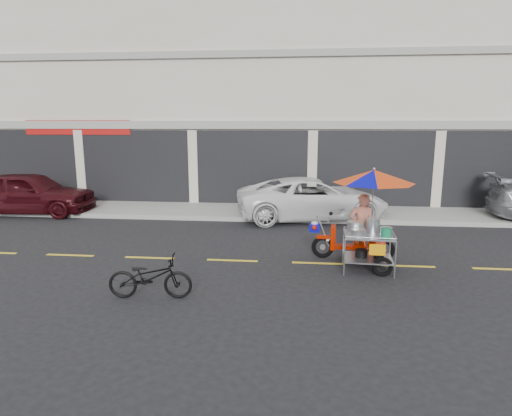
# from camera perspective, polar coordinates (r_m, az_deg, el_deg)

# --- Properties ---
(ground) EXTENTS (90.00, 90.00, 0.00)m
(ground) POSITION_cam_1_polar(r_m,az_deg,el_deg) (10.01, 8.29, -7.31)
(ground) COLOR black
(sidewalk) EXTENTS (45.00, 3.00, 0.15)m
(sidewalk) POSITION_cam_1_polar(r_m,az_deg,el_deg) (15.31, 7.46, -0.48)
(sidewalk) COLOR gray
(sidewalk) RESTS_ON ground
(shophouse_block) EXTENTS (36.00, 8.11, 10.40)m
(shophouse_block) POSITION_cam_1_polar(r_m,az_deg,el_deg) (20.37, 15.56, 13.88)
(shophouse_block) COLOR beige
(shophouse_block) RESTS_ON ground
(centerline) EXTENTS (42.00, 0.10, 0.01)m
(centerline) POSITION_cam_1_polar(r_m,az_deg,el_deg) (10.01, 8.29, -7.29)
(centerline) COLOR gold
(centerline) RESTS_ON ground
(maroon_sedan) EXTENTS (4.52, 2.00, 1.51)m
(maroon_sedan) POSITION_cam_1_polar(r_m,az_deg,el_deg) (17.00, -27.99, 1.79)
(maroon_sedan) COLOR black
(maroon_sedan) RESTS_ON ground
(white_pickup) EXTENTS (5.39, 3.40, 1.39)m
(white_pickup) POSITION_cam_1_polar(r_m,az_deg,el_deg) (14.41, 7.49, 1.28)
(white_pickup) COLOR white
(white_pickup) RESTS_ON ground
(near_bicycle) EXTENTS (1.58, 0.67, 0.81)m
(near_bicycle) POSITION_cam_1_polar(r_m,az_deg,el_deg) (8.15, -13.93, -8.93)
(near_bicycle) COLOR black
(near_bicycle) RESTS_ON ground
(food_vendor_rig) EXTENTS (2.23, 1.89, 2.26)m
(food_vendor_rig) POSITION_cam_1_polar(r_m,az_deg,el_deg) (9.71, 14.67, 0.47)
(food_vendor_rig) COLOR black
(food_vendor_rig) RESTS_ON ground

